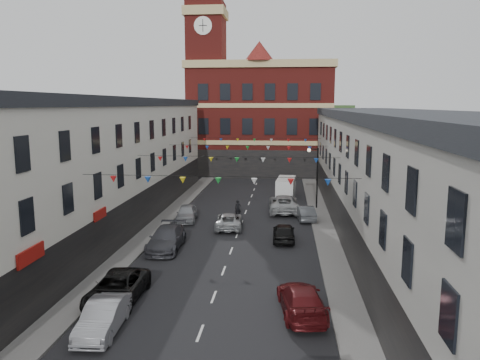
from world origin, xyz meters
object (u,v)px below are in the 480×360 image
(car_right_d, at_px, (284,232))
(white_van, at_px, (286,188))
(car_right_f, at_px, (284,204))
(pedestrian, at_px, (238,209))
(car_left_b, at_px, (103,317))
(street_lamp, at_px, (315,170))
(car_left_e, at_px, (187,213))
(car_left_c, at_px, (117,288))
(car_left_d, at_px, (166,239))
(car_right_c, at_px, (301,300))
(car_right_e, at_px, (305,213))
(moving_car, at_px, (229,221))

(car_right_d, xyz_separation_m, white_van, (0.14, 16.78, 0.38))
(car_right_d, height_order, car_right_f, car_right_f)
(white_van, distance_m, pedestrian, 10.53)
(car_left_b, distance_m, white_van, 32.88)
(white_van, bearing_deg, street_lamp, -59.04)
(car_left_e, bearing_deg, car_left_c, -96.56)
(car_left_d, distance_m, white_van, 21.35)
(car_left_b, relative_size, car_right_c, 0.86)
(car_left_e, xyz_separation_m, pedestrian, (4.35, 1.88, 0.07))
(car_right_c, distance_m, white_van, 29.14)
(street_lamp, xyz_separation_m, car_left_c, (-11.44, -23.05, -3.19))
(street_lamp, bearing_deg, pedestrian, -150.44)
(car_right_d, bearing_deg, car_left_e, -32.80)
(car_left_d, height_order, car_right_e, car_left_d)
(car_right_d, distance_m, white_van, 16.79)
(car_left_c, relative_size, car_right_d, 1.28)
(car_right_c, bearing_deg, car_left_d, -53.63)
(car_right_c, distance_m, car_right_e, 19.03)
(car_left_b, bearing_deg, car_right_f, 69.07)
(car_left_e, xyz_separation_m, white_van, (8.69, 11.46, 0.36))
(white_van, relative_size, pedestrian, 3.12)
(car_left_c, relative_size, car_right_e, 1.30)
(pedestrian, bearing_deg, car_right_e, -21.15)
(car_left_e, bearing_deg, pedestrian, 16.79)
(car_left_b, xyz_separation_m, car_left_e, (-0.54, 20.39, 0.00))
(street_lamp, bearing_deg, car_right_d, -104.45)
(car_left_d, height_order, car_left_e, car_left_d)
(moving_car, bearing_deg, car_right_e, -155.97)
(car_left_b, bearing_deg, car_right_e, 62.52)
(car_right_f, bearing_deg, car_right_e, 119.92)
(car_left_e, height_order, pedestrian, pedestrian)
(car_right_c, height_order, car_right_e, car_right_c)
(car_left_b, relative_size, moving_car, 0.92)
(pedestrian, bearing_deg, car_right_f, 14.43)
(car_left_d, xyz_separation_m, white_van, (8.40, 19.63, 0.30))
(car_right_c, bearing_deg, pedestrian, -82.96)
(car_right_d, height_order, white_van, white_van)
(car_left_b, height_order, car_right_f, car_right_f)
(car_right_d, height_order, car_right_e, car_right_d)
(car_left_b, height_order, car_left_c, car_left_c)
(car_left_d, relative_size, car_right_e, 1.34)
(car_right_f, bearing_deg, white_van, -94.25)
(street_lamp, bearing_deg, white_van, 116.30)
(car_right_e, bearing_deg, pedestrian, -12.83)
(car_right_c, relative_size, car_right_d, 1.24)
(car_left_c, xyz_separation_m, car_right_c, (9.47, -0.51, 0.00))
(car_left_c, distance_m, white_van, 29.91)
(street_lamp, bearing_deg, car_left_c, -116.39)
(car_left_d, relative_size, car_right_c, 1.07)
(car_right_d, height_order, moving_car, car_right_d)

